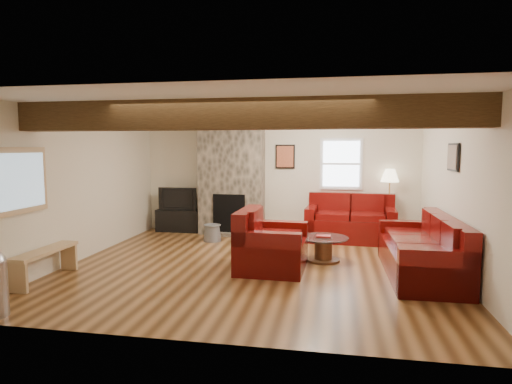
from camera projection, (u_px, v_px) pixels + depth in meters
room at (256, 189)px, 6.73m from camera, size 8.00×8.00×8.00m
oak_beam at (238, 114)px, 5.39m from camera, size 6.00×0.36×0.38m
chimney_breast at (232, 179)px, 9.34m from camera, size 1.40×0.67×2.50m
back_window at (341, 164)px, 9.11m from camera, size 0.90×0.08×1.10m
hatch_window at (21, 181)px, 5.76m from camera, size 0.08×1.00×0.90m
ceiling_dome at (317, 116)px, 7.32m from camera, size 0.40×0.40×0.18m
artwork_back at (285, 157)px, 9.30m from camera, size 0.42×0.06×0.52m
artwork_right at (453, 157)px, 6.44m from camera, size 0.06×0.55×0.42m
sofa_three at (420, 246)px, 6.33m from camera, size 0.97×2.28×0.88m
loveseat at (350, 218)px, 8.71m from camera, size 1.83×1.12×0.94m
armchair_red at (272, 240)px, 6.64m from camera, size 1.04×1.18×0.93m
coffee_table at (323, 249)px, 7.15m from camera, size 0.83×0.83×0.43m
tv_cabinet at (179, 220)px, 9.70m from camera, size 1.00×0.40×0.50m
television at (179, 198)px, 9.65m from camera, size 0.88×0.12×0.51m
floor_lamp at (390, 179)px, 8.80m from camera, size 0.37×0.37×1.45m
pine_bench at (46, 265)px, 6.10m from camera, size 0.28×1.19×0.45m
coal_bucket at (212, 233)px, 8.69m from camera, size 0.37×0.37×0.35m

